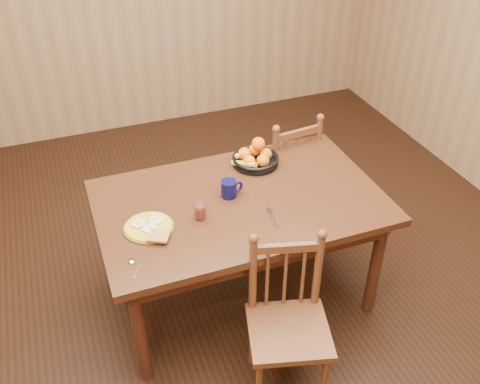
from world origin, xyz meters
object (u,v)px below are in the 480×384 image
object	(u,v)px
breakfast_plate	(149,227)
chair_near	(288,323)
fruit_bowl	(255,157)
chair_far	(284,173)
dining_table	(240,211)
coffee_mug	(230,188)

from	to	relation	value
breakfast_plate	chair_near	bearing A→B (deg)	-47.19
chair_near	fruit_bowl	distance (m)	1.07
breakfast_plate	chair_far	bearing A→B (deg)	31.18
dining_table	fruit_bowl	size ratio (longest dim) A/B	5.52
dining_table	coffee_mug	distance (m)	0.15
chair_near	fruit_bowl	xyz separation A→B (m)	(0.21, 0.98, 0.37)
chair_far	chair_near	xyz separation A→B (m)	(-0.55, -1.25, -0.01)
dining_table	fruit_bowl	distance (m)	0.41
chair_far	coffee_mug	xyz separation A→B (m)	(-0.60, -0.53, 0.36)
dining_table	fruit_bowl	world-z (taller)	fruit_bowl
dining_table	chair_near	world-z (taller)	chair_near
dining_table	breakfast_plate	distance (m)	0.55
chair_far	breakfast_plate	bearing A→B (deg)	24.55
chair_far	coffee_mug	bearing A→B (deg)	34.86
dining_table	breakfast_plate	bearing A→B (deg)	-171.51
coffee_mug	fruit_bowl	bearing A→B (deg)	45.16
dining_table	fruit_bowl	xyz separation A→B (m)	(0.22, 0.32, 0.13)
breakfast_plate	coffee_mug	xyz separation A→B (m)	(0.49, 0.13, 0.04)
chair_near	breakfast_plate	distance (m)	0.86
chair_far	dining_table	bearing A→B (deg)	39.68
chair_far	fruit_bowl	size ratio (longest dim) A/B	3.12
chair_far	breakfast_plate	distance (m)	1.32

